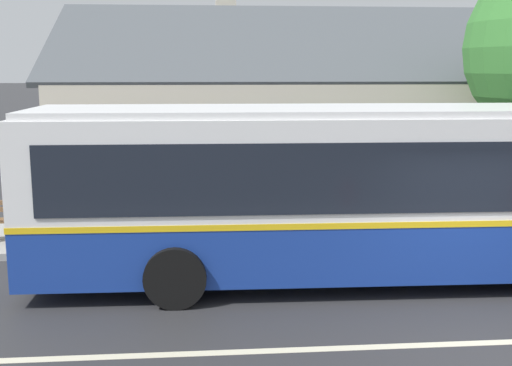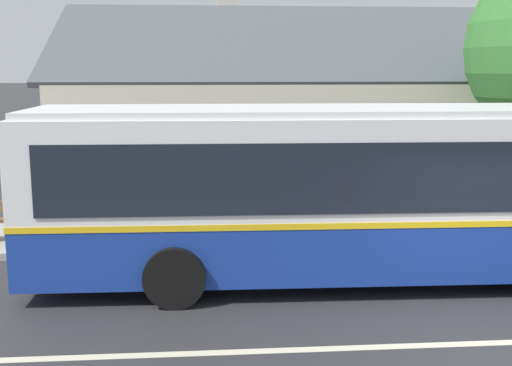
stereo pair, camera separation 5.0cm
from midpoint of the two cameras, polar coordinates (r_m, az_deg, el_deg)
ground_plane at (r=9.85m, az=21.15°, el=-13.07°), size 300.00×300.00×0.00m
sidewalk_far at (r=15.15m, az=11.27°, el=-4.11°), size 60.00×3.00×0.15m
lane_divider_stripe at (r=9.85m, az=21.15°, el=-13.05°), size 60.00×0.16×0.01m
community_building at (r=23.11m, az=12.70°, el=5.14°), size 22.69×10.67×6.82m
transit_bus at (r=11.51m, az=8.91°, el=-0.45°), size 11.64×2.93×3.10m
bench_by_building at (r=14.42m, az=-20.51°, el=-3.27°), size 1.74×0.51×0.94m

